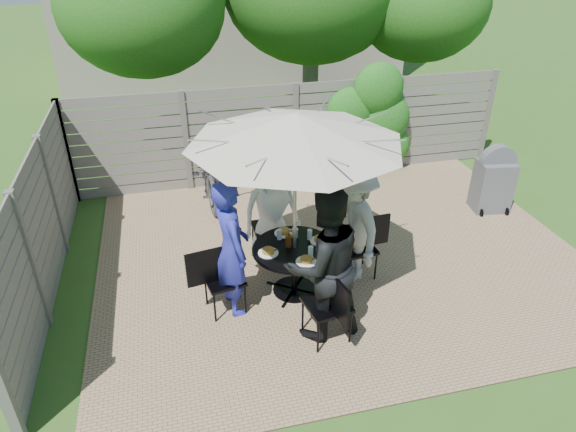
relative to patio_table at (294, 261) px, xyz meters
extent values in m
plane|color=#34591B|center=(0.88, 0.43, -0.49)|extent=(60.00, 60.00, 0.00)
cube|color=#977B57|center=(0.88, 0.93, -0.48)|extent=(7.00, 6.00, 0.02)
cube|color=slate|center=(0.88, 3.43, 0.43)|extent=(8.00, 0.10, 1.85)
cube|color=slate|center=(-3.12, 0.93, 0.43)|extent=(0.10, 5.00, 1.85)
ellipsoid|color=#185112|center=(2.28, 3.28, 0.41)|extent=(1.20, 0.70, 1.80)
ellipsoid|color=#205213|center=(-1.62, 5.43, 2.48)|extent=(3.20, 3.20, 2.72)
ellipsoid|color=#205213|center=(4.08, 5.23, 2.34)|extent=(2.80, 2.80, 2.38)
cylinder|color=black|center=(0.00, 0.00, 0.20)|extent=(1.23, 1.23, 0.03)
cylinder|color=black|center=(0.00, 0.00, -0.15)|extent=(0.08, 0.08, 0.69)
cylinder|color=black|center=(0.00, 0.00, -0.47)|extent=(0.58, 0.58, 0.04)
cylinder|color=silver|center=(0.00, 0.00, 0.69)|extent=(0.05, 0.05, 2.36)
cone|color=beige|center=(0.00, 0.00, 1.82)|extent=(2.93, 2.93, 0.36)
cube|color=black|center=(-0.15, 0.94, -0.02)|extent=(0.48, 0.48, 0.04)
cube|color=black|center=(-0.15, 1.17, 0.23)|extent=(0.05, 0.46, 0.47)
imported|color=white|center=(-0.13, 0.82, 0.34)|extent=(0.89, 0.65, 1.67)
cube|color=black|center=(-0.94, -0.15, -0.02)|extent=(0.53, 0.53, 0.04)
cube|color=black|center=(-1.16, -0.19, 0.23)|extent=(0.46, 0.11, 0.47)
imported|color=#2429A0|center=(-0.82, -0.13, 0.41)|extent=(0.53, 0.72, 1.81)
cube|color=black|center=(0.15, -0.94, 0.00)|extent=(0.56, 0.56, 0.04)
cube|color=black|center=(0.19, -1.18, 0.26)|extent=(0.11, 0.48, 0.49)
imported|color=black|center=(0.13, -0.82, 0.48)|extent=(1.04, 0.87, 1.94)
cube|color=black|center=(0.94, 0.15, -0.04)|extent=(0.47, 0.47, 0.03)
cube|color=black|center=(1.16, 0.16, 0.20)|extent=(0.44, 0.07, 0.45)
imported|color=#A3A49F|center=(0.82, 0.13, 0.36)|extent=(0.79, 1.18, 1.70)
cylinder|color=white|center=(-0.06, 0.36, 0.22)|extent=(0.26, 0.26, 0.01)
cylinder|color=#B58435|center=(-0.06, 0.36, 0.25)|extent=(0.15, 0.15, 0.05)
cylinder|color=white|center=(-0.36, -0.06, 0.22)|extent=(0.26, 0.26, 0.01)
cylinder|color=#B58435|center=(-0.36, -0.06, 0.25)|extent=(0.15, 0.15, 0.05)
cylinder|color=white|center=(0.06, -0.36, 0.22)|extent=(0.26, 0.26, 0.01)
cylinder|color=#B58435|center=(0.06, -0.36, 0.25)|extent=(0.15, 0.15, 0.05)
cylinder|color=white|center=(0.36, 0.06, 0.22)|extent=(0.26, 0.26, 0.01)
cylinder|color=#B58435|center=(0.36, 0.06, 0.25)|extent=(0.15, 0.15, 0.05)
cylinder|color=silver|center=(-0.14, 0.24, 0.28)|extent=(0.07, 0.07, 0.14)
cylinder|color=silver|center=(0.14, -0.24, 0.28)|extent=(0.07, 0.07, 0.14)
cylinder|color=silver|center=(0.24, 0.14, 0.28)|extent=(0.07, 0.07, 0.14)
cylinder|color=#59280C|center=(-0.07, 0.04, 0.29)|extent=(0.09, 0.09, 0.16)
cylinder|color=#C6B293|center=(0.06, 0.23, 0.27)|extent=(0.08, 0.08, 0.12)
imported|color=#333338|center=(-0.83, 3.03, 0.06)|extent=(0.85, 2.12, 1.09)
cube|color=#545358|center=(3.80, 1.40, -0.05)|extent=(0.64, 0.52, 0.89)
cylinder|color=#545358|center=(3.80, 1.40, 0.40)|extent=(0.61, 0.26, 0.59)
camera|label=1|loc=(-1.38, -5.31, 3.84)|focal=32.00mm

